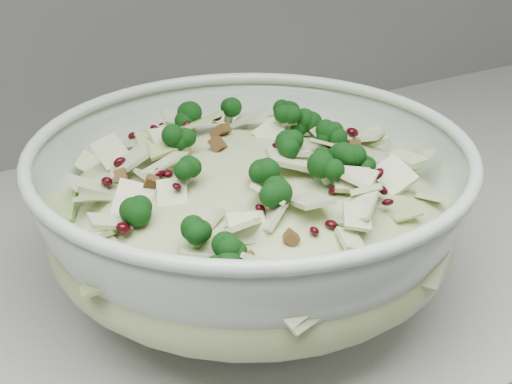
% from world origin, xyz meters
% --- Properties ---
extents(mixing_bowl, '(0.42, 0.42, 0.15)m').
position_xyz_m(mixing_bowl, '(-0.01, 1.60, 0.98)').
color(mixing_bowl, silver).
rests_on(mixing_bowl, counter).
extents(salad, '(0.42, 0.42, 0.15)m').
position_xyz_m(salad, '(-0.01, 1.60, 1.00)').
color(salad, '#BDCF8D').
rests_on(salad, mixing_bowl).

